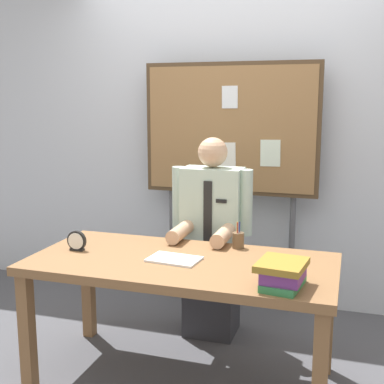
{
  "coord_description": "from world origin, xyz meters",
  "views": [
    {
      "loc": [
        0.87,
        -2.55,
        1.61
      ],
      "look_at": [
        0.0,
        0.19,
        1.08
      ],
      "focal_mm": 47.27,
      "sensor_mm": 36.0,
      "label": 1
    }
  ],
  "objects_px": {
    "pen_holder": "(238,240)",
    "open_notebook": "(174,259)",
    "desk": "(182,274)",
    "person": "(212,245)",
    "bulletin_board": "(230,133)",
    "desk_clock": "(77,242)",
    "book_stack": "(283,274)"
  },
  "relations": [
    {
      "from": "person",
      "to": "pen_holder",
      "type": "height_order",
      "value": "person"
    },
    {
      "from": "desk",
      "to": "pen_holder",
      "type": "distance_m",
      "value": 0.43
    },
    {
      "from": "open_notebook",
      "to": "pen_holder",
      "type": "height_order",
      "value": "pen_holder"
    },
    {
      "from": "bulletin_board",
      "to": "book_stack",
      "type": "bearing_deg",
      "value": -66.86
    },
    {
      "from": "bulletin_board",
      "to": "pen_holder",
      "type": "relative_size",
      "value": 11.73
    },
    {
      "from": "person",
      "to": "bulletin_board",
      "type": "xyz_separation_m",
      "value": [
        0.0,
        0.5,
        0.73
      ]
    },
    {
      "from": "person",
      "to": "desk_clock",
      "type": "relative_size",
      "value": 11.44
    },
    {
      "from": "bulletin_board",
      "to": "desk_clock",
      "type": "relative_size",
      "value": 15.77
    },
    {
      "from": "pen_holder",
      "to": "open_notebook",
      "type": "bearing_deg",
      "value": -130.4
    },
    {
      "from": "book_stack",
      "to": "desk_clock",
      "type": "distance_m",
      "value": 1.26
    },
    {
      "from": "person",
      "to": "desk_clock",
      "type": "height_order",
      "value": "person"
    },
    {
      "from": "book_stack",
      "to": "desk_clock",
      "type": "xyz_separation_m",
      "value": [
        -1.24,
        0.23,
        -0.01
      ]
    },
    {
      "from": "desk",
      "to": "person",
      "type": "relative_size",
      "value": 1.25
    },
    {
      "from": "desk",
      "to": "open_notebook",
      "type": "relative_size",
      "value": 6.02
    },
    {
      "from": "person",
      "to": "bulletin_board",
      "type": "height_order",
      "value": "bulletin_board"
    },
    {
      "from": "bulletin_board",
      "to": "open_notebook",
      "type": "bearing_deg",
      "value": -91.8
    },
    {
      "from": "book_stack",
      "to": "pen_holder",
      "type": "xyz_separation_m",
      "value": [
        -0.34,
        0.57,
        -0.02
      ]
    },
    {
      "from": "pen_holder",
      "to": "person",
      "type": "bearing_deg",
      "value": 128.51
    },
    {
      "from": "desk_clock",
      "to": "pen_holder",
      "type": "xyz_separation_m",
      "value": [
        0.9,
        0.34,
        -0.0
      ]
    },
    {
      "from": "person",
      "to": "desk",
      "type": "bearing_deg",
      "value": -90.0
    },
    {
      "from": "open_notebook",
      "to": "desk",
      "type": "bearing_deg",
      "value": 29.03
    },
    {
      "from": "desk",
      "to": "person",
      "type": "bearing_deg",
      "value": 90.0
    },
    {
      "from": "book_stack",
      "to": "pen_holder",
      "type": "bearing_deg",
      "value": 121.05
    },
    {
      "from": "desk",
      "to": "desk_clock",
      "type": "xyz_separation_m",
      "value": [
        -0.65,
        -0.02,
        0.14
      ]
    },
    {
      "from": "desk",
      "to": "pen_holder",
      "type": "bearing_deg",
      "value": 51.65
    },
    {
      "from": "desk",
      "to": "bulletin_board",
      "type": "relative_size",
      "value": 0.9
    },
    {
      "from": "desk",
      "to": "book_stack",
      "type": "height_order",
      "value": "book_stack"
    },
    {
      "from": "person",
      "to": "book_stack",
      "type": "distance_m",
      "value": 1.07
    },
    {
      "from": "desk",
      "to": "pen_holder",
      "type": "xyz_separation_m",
      "value": [
        0.25,
        0.32,
        0.13
      ]
    },
    {
      "from": "bulletin_board",
      "to": "desk_clock",
      "type": "height_order",
      "value": "bulletin_board"
    },
    {
      "from": "bulletin_board",
      "to": "desk",
      "type": "bearing_deg",
      "value": -90.01
    },
    {
      "from": "person",
      "to": "book_stack",
      "type": "xyz_separation_m",
      "value": [
        0.59,
        -0.88,
        0.16
      ]
    }
  ]
}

